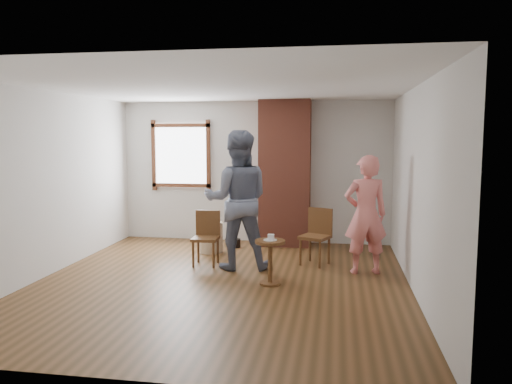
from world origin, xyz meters
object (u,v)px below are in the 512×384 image
person_pink (366,215)px  dining_chair_right (317,233)px  stoneware_crock (211,237)px  side_table (270,255)px  dining_chair_left (207,235)px  man (237,200)px

person_pink → dining_chair_right: bearing=-43.7°
stoneware_crock → person_pink: 2.74m
side_table → dining_chair_left: bearing=140.8°
side_table → person_pink: size_ratio=0.35×
dining_chair_right → side_table: (-0.57, -1.20, -0.08)m
side_table → man: man is taller
dining_chair_left → stoneware_crock: bearing=98.0°
dining_chair_left → person_pink: (2.38, -0.13, 0.39)m
dining_chair_right → man: bearing=-135.5°
dining_chair_right → dining_chair_left: bearing=-146.2°
stoneware_crock → dining_chair_left: bearing=-80.4°
dining_chair_left → person_pink: 2.41m
stoneware_crock → man: bearing=-55.1°
dining_chair_left → man: man is taller
dining_chair_left → person_pink: bearing=-4.6°
stoneware_crock → dining_chair_right: (1.81, -0.49, 0.22)m
man → dining_chair_left: bearing=-25.8°
dining_chair_right → person_pink: size_ratio=0.50×
dining_chair_left → person_pink: person_pink is taller
stoneware_crock → side_table: 2.10m
man → person_pink: man is taller
side_table → person_pink: person_pink is taller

